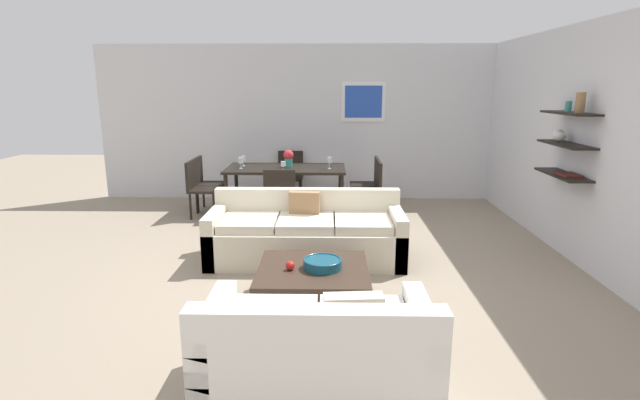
% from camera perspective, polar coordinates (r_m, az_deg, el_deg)
% --- Properties ---
extents(ground_plane, '(18.00, 18.00, 0.00)m').
position_cam_1_polar(ground_plane, '(5.42, -0.77, -8.23)').
color(ground_plane, gray).
extents(back_wall_unit, '(8.40, 0.09, 2.70)m').
position_cam_1_polar(back_wall_unit, '(8.59, 2.03, 9.11)').
color(back_wall_unit, silver).
rests_on(back_wall_unit, ground).
extents(right_wall_shelf_unit, '(0.34, 8.20, 2.70)m').
position_cam_1_polar(right_wall_shelf_unit, '(6.35, 28.03, 6.00)').
color(right_wall_shelf_unit, silver).
rests_on(right_wall_shelf_unit, ground).
extents(sofa_beige, '(2.24, 0.90, 0.78)m').
position_cam_1_polar(sofa_beige, '(5.64, -1.65, -4.20)').
color(sofa_beige, beige).
rests_on(sofa_beige, ground).
extents(loveseat_white, '(1.50, 0.90, 0.78)m').
position_cam_1_polar(loveseat_white, '(3.29, -0.22, -17.84)').
color(loveseat_white, white).
rests_on(loveseat_white, ground).
extents(coffee_table, '(1.01, 0.95, 0.38)m').
position_cam_1_polar(coffee_table, '(4.49, -0.85, -10.31)').
color(coffee_table, '#38281E').
rests_on(coffee_table, ground).
extents(decorative_bowl, '(0.35, 0.35, 0.09)m').
position_cam_1_polar(decorative_bowl, '(4.39, 0.30, -7.52)').
color(decorative_bowl, navy).
rests_on(decorative_bowl, coffee_table).
extents(apple_on_coffee_table, '(0.08, 0.08, 0.08)m').
position_cam_1_polar(apple_on_coffee_table, '(4.37, -3.56, -7.78)').
color(apple_on_coffee_table, red).
rests_on(apple_on_coffee_table, coffee_table).
extents(dining_table, '(1.86, 0.93, 0.75)m').
position_cam_1_polar(dining_table, '(7.58, -4.09, 3.38)').
color(dining_table, black).
rests_on(dining_table, ground).
extents(dining_chair_left_far, '(0.44, 0.44, 0.88)m').
position_cam_1_polar(dining_chair_left_far, '(8.04, -13.47, 2.34)').
color(dining_chair_left_far, black).
rests_on(dining_chair_left_far, ground).
extents(dining_chair_head, '(0.44, 0.44, 0.88)m').
position_cam_1_polar(dining_chair_head, '(8.46, -3.54, 3.23)').
color(dining_chair_head, black).
rests_on(dining_chair_head, ground).
extents(dining_chair_left_near, '(0.44, 0.44, 0.88)m').
position_cam_1_polar(dining_chair_left_near, '(7.65, -14.24, 1.74)').
color(dining_chair_left_near, black).
rests_on(dining_chair_left_near, ground).
extents(dining_chair_foot, '(0.44, 0.44, 0.88)m').
position_cam_1_polar(dining_chair_foot, '(6.76, -4.71, 0.61)').
color(dining_chair_foot, black).
rests_on(dining_chair_foot, ground).
extents(dining_chair_right_far, '(0.44, 0.44, 0.88)m').
position_cam_1_polar(dining_chair_right_far, '(7.81, 5.89, 2.33)').
color(dining_chair_right_far, black).
rests_on(dining_chair_right_far, ground).
extents(dining_chair_right_near, '(0.44, 0.44, 0.88)m').
position_cam_1_polar(dining_chair_right_near, '(7.40, 6.16, 1.70)').
color(dining_chair_right_near, black).
rests_on(dining_chair_right_near, ground).
extents(wine_glass_left_far, '(0.07, 0.07, 0.16)m').
position_cam_1_polar(wine_glass_left_far, '(7.75, -9.12, 4.86)').
color(wine_glass_left_far, silver).
rests_on(wine_glass_left_far, dining_table).
extents(wine_glass_foot, '(0.07, 0.07, 0.16)m').
position_cam_1_polar(wine_glass_foot, '(7.15, -4.40, 4.25)').
color(wine_glass_foot, silver).
rests_on(wine_glass_foot, dining_table).
extents(wine_glass_left_near, '(0.07, 0.07, 0.17)m').
position_cam_1_polar(wine_glass_left_near, '(7.53, -9.42, 4.62)').
color(wine_glass_left_near, silver).
rests_on(wine_glass_left_near, dining_table).
extents(wine_glass_head, '(0.07, 0.07, 0.17)m').
position_cam_1_polar(wine_glass_head, '(7.95, -3.85, 5.21)').
color(wine_glass_head, silver).
rests_on(wine_glass_head, dining_table).
extents(wine_glass_right_near, '(0.06, 0.06, 0.18)m').
position_cam_1_polar(wine_glass_right_near, '(7.40, 1.14, 4.71)').
color(wine_glass_right_near, silver).
rests_on(wine_glass_right_near, dining_table).
extents(centerpiece_vase, '(0.16, 0.16, 0.27)m').
position_cam_1_polar(centerpiece_vase, '(7.57, -3.77, 5.05)').
color(centerpiece_vase, teal).
rests_on(centerpiece_vase, dining_table).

